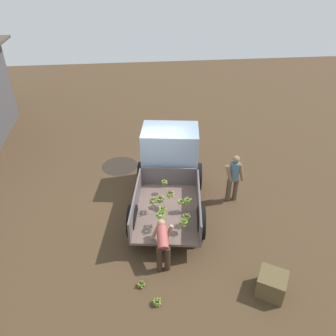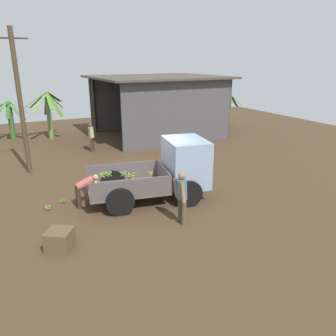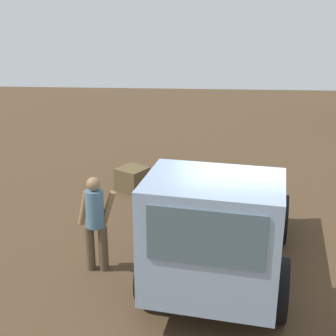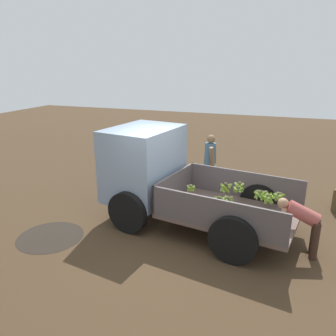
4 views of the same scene
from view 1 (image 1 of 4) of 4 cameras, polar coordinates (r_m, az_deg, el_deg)
The scene contains 8 objects.
ground at distance 10.78m, azimuth -3.21°, elevation -6.15°, with size 36.00×36.00×0.00m, color #473421.
mud_patch_0 at distance 12.81m, azimuth -8.39°, elevation 0.38°, with size 1.39×1.39×0.01m, color #2B231B.
cargo_truck at distance 10.71m, azimuth 0.27°, elevation 0.86°, with size 4.44×2.66×2.14m.
person_foreground_visitor at distance 10.59m, azimuth 11.41°, elevation -1.42°, with size 0.33×0.66×1.68m.
person_worker_loading at distance 8.46m, azimuth -0.96°, elevation -12.91°, with size 0.81×0.65×1.10m.
banana_bunch_on_ground_0 at distance 8.10m, azimuth -1.95°, elevation -22.26°, with size 0.20×0.21×0.17m.
banana_bunch_on_ground_1 at distance 8.41m, azimuth -4.67°, elevation -19.46°, with size 0.20×0.20×0.17m.
wooden_crate_0 at distance 8.50m, azimuth 17.60°, elevation -18.70°, with size 0.64×0.64×0.56m, color brown.
Camera 1 is at (-8.46, 0.42, 6.67)m, focal length 35.00 mm.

